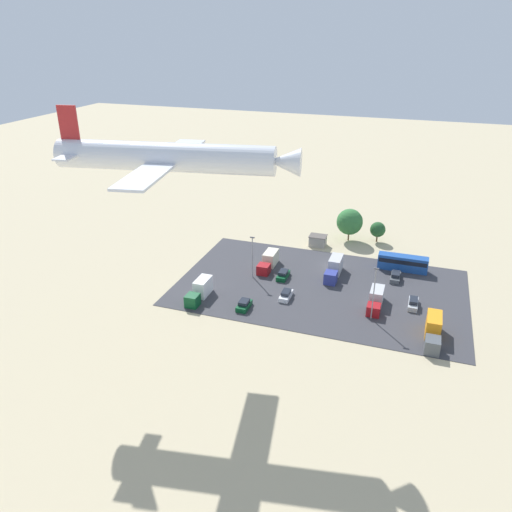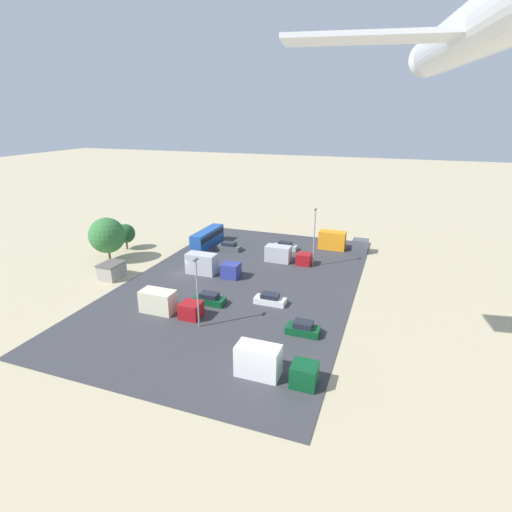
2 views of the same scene
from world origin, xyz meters
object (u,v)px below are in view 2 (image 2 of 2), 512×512
object	(u,v)px
parked_car_4	(270,300)
parked_truck_0	(271,364)
parked_car_1	(285,246)
parked_car_0	(303,329)
parked_truck_4	(210,265)
parked_car_2	(229,247)
parked_truck_2	(340,242)
shed_building	(112,271)
airplane	(479,29)
parked_car_3	(209,299)
parked_truck_3	(167,304)
parked_truck_1	(285,255)
bus	(207,237)

from	to	relation	value
parked_car_4	parked_truck_0	size ratio (longest dim) A/B	0.53
parked_truck_0	parked_car_1	bearing A→B (deg)	-165.90
parked_car_0	parked_truck_4	xyz separation A→B (m)	(-13.18, -18.91, 0.88)
parked_car_2	parked_truck_2	world-z (taller)	parked_truck_2
shed_building	parked_car_0	distance (m)	33.79
parked_truck_0	airplane	xyz separation A→B (m)	(-4.26, 14.13, 29.34)
parked_car_0	parked_truck_0	distance (m)	9.46
parked_car_0	parked_car_4	xyz separation A→B (m)	(-6.31, -6.23, -0.04)
parked_car_3	parked_truck_3	bearing A→B (deg)	-41.85
parked_truck_1	parked_truck_4	size ratio (longest dim) A/B	0.90
parked_car_4	parked_truck_3	world-z (taller)	parked_truck_3
parked_car_1	parked_truck_3	size ratio (longest dim) A/B	0.54
bus	parked_car_4	size ratio (longest dim) A/B	2.36
parked_car_1	parked_truck_3	xyz separation A→B (m)	(30.62, -7.33, 0.70)
parked_car_1	parked_truck_4	world-z (taller)	parked_truck_4
parked_car_4	parked_truck_3	bearing A→B (deg)	-58.52
parked_car_0	parked_car_3	size ratio (longest dim) A/B	0.91
bus	parked_car_2	size ratio (longest dim) A/B	2.23
parked_car_0	parked_truck_2	world-z (taller)	parked_truck_2
parked_truck_3	airplane	distance (m)	43.17
parked_truck_0	parked_car_0	bearing A→B (deg)	173.78
parked_car_3	parked_truck_0	world-z (taller)	parked_truck_0
parked_car_2	parked_car_3	world-z (taller)	parked_car_2
parked_car_0	airplane	xyz separation A→B (m)	(5.11, 13.11, 30.18)
parked_car_3	parked_truck_4	world-z (taller)	parked_truck_4
shed_building	parked_car_4	bearing A→B (deg)	89.55
parked_car_1	parked_truck_3	world-z (taller)	parked_truck_3
parked_car_0	airplane	size ratio (longest dim) A/B	0.11
bus	parked_car_1	distance (m)	15.56
parked_car_1	airplane	distance (m)	51.87
shed_building	parked_truck_1	bearing A→B (deg)	124.06
parked_truck_3	parked_car_0	bearing A→B (deg)	93.11
parked_truck_1	airplane	world-z (taller)	airplane
parked_truck_2	parked_car_4	bearing A→B (deg)	-11.36
parked_car_4	airplane	world-z (taller)	airplane
shed_building	parked_car_3	distance (m)	19.22
shed_building	parked_truck_0	size ratio (longest dim) A/B	0.49
shed_building	parked_truck_0	bearing A→B (deg)	63.68
airplane	parked_truck_2	bearing A→B (deg)	100.26
parked_truck_2	parked_car_1	bearing A→B (deg)	-70.15
bus	parked_car_4	xyz separation A→B (m)	(20.25, 19.81, -1.14)
parked_car_2	parked_truck_4	size ratio (longest dim) A/B	0.51
parked_truck_0	parked_truck_1	xyz separation A→B (m)	(-32.32, -7.82, -0.20)
parked_truck_0	parked_truck_3	xyz separation A→B (m)	(-8.38, -17.13, -0.15)
parked_car_1	parked_truck_4	xyz separation A→B (m)	(16.46, -8.09, 0.89)
airplane	parked_car_4	bearing A→B (deg)	139.75
parked_car_0	parked_car_1	world-z (taller)	parked_car_0
parked_car_0	parked_truck_4	distance (m)	23.06
parked_truck_1	parked_truck_4	bearing A→B (deg)	-45.85
bus	parked_car_0	world-z (taller)	bus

